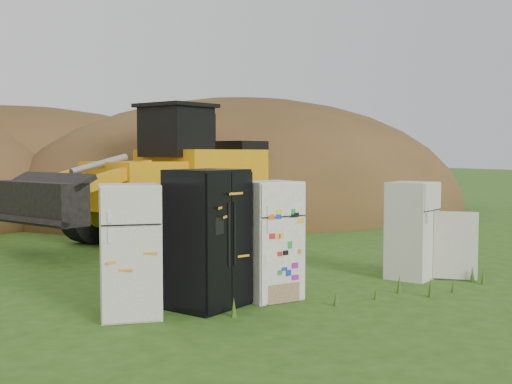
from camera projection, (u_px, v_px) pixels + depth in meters
ground at (294, 295)px, 9.53m from camera, size 120.00×120.00×0.00m
fridge_leftmost at (130, 251)px, 8.21m from camera, size 0.93×0.91×1.71m
fridge_black_side at (207, 239)px, 8.71m from camera, size 1.21×1.09×1.88m
fridge_sticker at (269, 240)px, 9.23m from camera, size 0.76×0.70×1.70m
fridge_open_door at (412, 230)px, 10.73m from camera, size 0.94×0.91×1.62m
wheel_loader at (151, 173)px, 14.87m from camera, size 7.30×4.92×3.27m
dirt_mound_right at (249, 211)px, 22.80m from camera, size 17.13×12.56×8.01m
dirt_mound_back at (12, 208)px, 24.04m from camera, size 18.95×12.63×7.68m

